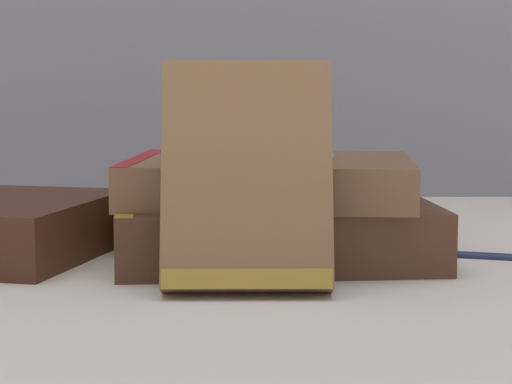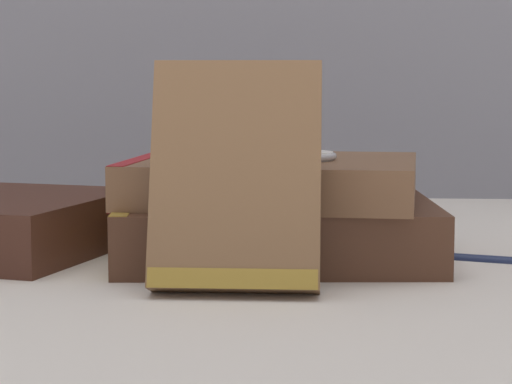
{
  "view_description": "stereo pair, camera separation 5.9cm",
  "coord_description": "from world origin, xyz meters",
  "px_view_note": "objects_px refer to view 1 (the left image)",
  "views": [
    {
      "loc": [
        -0.0,
        -0.7,
        0.13
      ],
      "look_at": [
        0.01,
        0.04,
        0.05
      ],
      "focal_mm": 75.0,
      "sensor_mm": 36.0,
      "label": 1
    },
    {
      "loc": [
        0.06,
        -0.7,
        0.13
      ],
      "look_at": [
        0.01,
        0.04,
        0.05
      ],
      "focal_mm": 75.0,
      "sensor_mm": 36.0,
      "label": 2
    }
  ],
  "objects_px": {
    "reading_glasses": "(203,229)",
    "book_flat_bottom": "(269,230)",
    "pocket_watch": "(303,155)",
    "book_leaning_front": "(245,185)",
    "book_flat_top": "(265,180)"
  },
  "relations": [
    {
      "from": "book_leaning_front",
      "to": "pocket_watch",
      "type": "height_order",
      "value": "book_leaning_front"
    },
    {
      "from": "book_flat_top",
      "to": "reading_glasses",
      "type": "bearing_deg",
      "value": 114.56
    },
    {
      "from": "book_leaning_front",
      "to": "reading_glasses",
      "type": "relative_size",
      "value": 1.2
    },
    {
      "from": "book_flat_bottom",
      "to": "book_flat_top",
      "type": "bearing_deg",
      "value": 170.84
    },
    {
      "from": "book_flat_top",
      "to": "pocket_watch",
      "type": "xyz_separation_m",
      "value": [
        0.03,
        -0.01,
        0.02
      ]
    },
    {
      "from": "pocket_watch",
      "to": "book_leaning_front",
      "type": "bearing_deg",
      "value": -111.5
    },
    {
      "from": "book_leaning_front",
      "to": "pocket_watch",
      "type": "relative_size",
      "value": 2.8
    },
    {
      "from": "reading_glasses",
      "to": "book_flat_bottom",
      "type": "bearing_deg",
      "value": -82.2
    },
    {
      "from": "book_leaning_front",
      "to": "reading_glasses",
      "type": "xyz_separation_m",
      "value": [
        -0.04,
        0.25,
        -0.06
      ]
    },
    {
      "from": "book_leaning_front",
      "to": "reading_glasses",
      "type": "distance_m",
      "value": 0.26
    },
    {
      "from": "book_flat_top",
      "to": "reading_glasses",
      "type": "height_order",
      "value": "book_flat_top"
    },
    {
      "from": "pocket_watch",
      "to": "reading_glasses",
      "type": "xyz_separation_m",
      "value": [
        -0.08,
        0.15,
        -0.07
      ]
    },
    {
      "from": "book_flat_bottom",
      "to": "pocket_watch",
      "type": "bearing_deg",
      "value": -24.34
    },
    {
      "from": "book_flat_bottom",
      "to": "book_leaning_front",
      "type": "height_order",
      "value": "book_leaning_front"
    },
    {
      "from": "reading_glasses",
      "to": "pocket_watch",
      "type": "bearing_deg",
      "value": -75.66
    }
  ]
}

